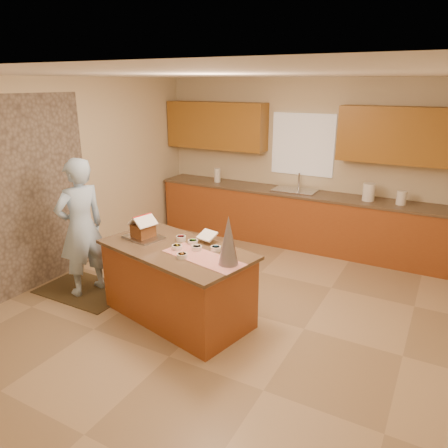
{
  "coord_description": "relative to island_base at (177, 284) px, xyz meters",
  "views": [
    {
      "loc": [
        2.21,
        -4.04,
        2.62
      ],
      "look_at": [
        -0.1,
        0.2,
        1.0
      ],
      "focal_mm": 33.89,
      "sensor_mm": 36.0,
      "label": 1
    }
  ],
  "objects": [
    {
      "name": "faucet",
      "position": [
        0.36,
        3.07,
        0.65
      ],
      "size": [
        0.03,
        0.03,
        0.28
      ],
      "primitive_type": "cylinder",
      "color": "silver",
      "rests_on": "back_counter_top"
    },
    {
      "name": "stone_accent",
      "position": [
        -2.12,
        -0.36,
        0.84
      ],
      "size": [
        0.0,
        2.5,
        2.5
      ],
      "primitive_type": "plane",
      "rotation": [
        1.57,
        0.0,
        1.57
      ],
      "color": "gray",
      "rests_on": "wall_left"
    },
    {
      "name": "paper_towel",
      "position": [
        -1.11,
        2.89,
        0.63
      ],
      "size": [
        0.11,
        0.11,
        0.24
      ],
      "primitive_type": "cylinder",
      "color": "white",
      "rests_on": "back_counter_top"
    },
    {
      "name": "ceiling",
      "position": [
        0.36,
        0.44,
        2.29
      ],
      "size": [
        5.5,
        5.5,
        0.0
      ],
      "primitive_type": "plane",
      "color": "silver",
      "rests_on": "floor"
    },
    {
      "name": "island_top",
      "position": [
        0.0,
        -0.0,
        0.43
      ],
      "size": [
        1.93,
        1.3,
        0.04
      ],
      "primitive_type": "cube",
      "rotation": [
        0.0,
        0.0,
        -0.23
      ],
      "color": "brown",
      "rests_on": "island_base"
    },
    {
      "name": "window_curtain",
      "position": [
        0.36,
        3.16,
        1.24
      ],
      "size": [
        1.05,
        0.03,
        1.0
      ],
      "primitive_type": "cube",
      "color": "white",
      "rests_on": "wall_back"
    },
    {
      "name": "wall_back",
      "position": [
        0.36,
        3.19,
        0.94
      ],
      "size": [
        5.5,
        5.5,
        0.0
      ],
      "primitive_type": "plane",
      "color": "beige",
      "rests_on": "floor"
    },
    {
      "name": "tinsel_tree",
      "position": [
        0.73,
        -0.12,
        0.71
      ],
      "size": [
        0.25,
        0.25,
        0.52
      ],
      "primitive_type": "cone",
      "rotation": [
        0.0,
        0.0,
        -0.23
      ],
      "color": "#B6B4C1",
      "rests_on": "island_top"
    },
    {
      "name": "baking_tray",
      "position": [
        -0.52,
        0.07,
        0.46
      ],
      "size": [
        0.49,
        0.41,
        0.02
      ],
      "primitive_type": "cube",
      "rotation": [
        0.0,
        0.0,
        -0.23
      ],
      "color": "silver",
      "rests_on": "island_top"
    },
    {
      "name": "canister_b",
      "position": [
        1.53,
        2.89,
        0.64
      ],
      "size": [
        0.18,
        0.18,
        0.26
      ],
      "primitive_type": "cylinder",
      "color": "white",
      "rests_on": "back_counter_top"
    },
    {
      "name": "back_counter_top",
      "position": [
        0.36,
        2.89,
        0.49
      ],
      "size": [
        4.85,
        0.63,
        0.04
      ],
      "primitive_type": "cube",
      "color": "brown",
      "rests_on": "back_counter_base"
    },
    {
      "name": "rug",
      "position": [
        -1.45,
        -0.06,
        -0.41
      ],
      "size": [
        1.19,
        0.78,
        0.01
      ],
      "primitive_type": "cube",
      "color": "black",
      "rests_on": "floor"
    },
    {
      "name": "wall_left",
      "position": [
        -2.14,
        0.44,
        0.94
      ],
      "size": [
        5.5,
        5.5,
        0.0
      ],
      "primitive_type": "plane",
      "color": "beige",
      "rests_on": "floor"
    },
    {
      "name": "canister_a",
      "position": [
        1.53,
        2.89,
        0.62
      ],
      "size": [
        0.16,
        0.16,
        0.22
      ],
      "primitive_type": "cylinder",
      "color": "white",
      "rests_on": "back_counter_top"
    },
    {
      "name": "boy",
      "position": [
        -1.4,
        -0.06,
        0.48
      ],
      "size": [
        0.57,
        0.73,
        1.76
      ],
      "primitive_type": "imported",
      "rotation": [
        0.0,
        0.0,
        -1.82
      ],
      "color": "#ABCEF3",
      "rests_on": "rug"
    },
    {
      "name": "upper_cabinet_right",
      "position": [
        1.91,
        3.01,
        1.49
      ],
      "size": [
        1.85,
        0.35,
        0.8
      ],
      "primitive_type": "cube",
      "color": "#9E6622",
      "rests_on": "wall_back"
    },
    {
      "name": "canister_c",
      "position": [
        1.99,
        2.89,
        0.61
      ],
      "size": [
        0.14,
        0.14,
        0.2
      ],
      "primitive_type": "cylinder",
      "color": "white",
      "rests_on": "back_counter_top"
    },
    {
      "name": "floor",
      "position": [
        0.36,
        0.44,
        -0.41
      ],
      "size": [
        5.5,
        5.5,
        0.0
      ],
      "primitive_type": "plane",
      "color": "tan",
      "rests_on": "ground"
    },
    {
      "name": "table_runner",
      "position": [
        0.41,
        -0.09,
        0.45
      ],
      "size": [
        0.99,
        0.54,
        0.01
      ],
      "primitive_type": "cube",
      "rotation": [
        0.0,
        0.0,
        -0.23
      ],
      "color": "#B7180D",
      "rests_on": "island_top"
    },
    {
      "name": "back_counter_base",
      "position": [
        0.36,
        2.89,
        0.03
      ],
      "size": [
        4.8,
        0.6,
        0.88
      ],
      "primitive_type": "cube",
      "color": "brown",
      "rests_on": "floor"
    },
    {
      "name": "island_base",
      "position": [
        0.0,
        0.0,
        0.0
      ],
      "size": [
        1.84,
        1.2,
        0.83
      ],
      "primitive_type": "cube",
      "rotation": [
        0.0,
        0.0,
        -0.23
      ],
      "color": "brown",
      "rests_on": "floor"
    },
    {
      "name": "cookbook",
      "position": [
        0.22,
        0.32,
        0.54
      ],
      "size": [
        0.24,
        0.2,
        0.09
      ],
      "primitive_type": "cube",
      "rotation": [
        -1.13,
        0.0,
        -0.23
      ],
      "color": "white",
      "rests_on": "island_top"
    },
    {
      "name": "gingerbread_house",
      "position": [
        -0.52,
        0.07,
        0.57
      ],
      "size": [
        0.31,
        0.31,
        0.27
      ],
      "color": "brown",
      "rests_on": "baking_tray"
    },
    {
      "name": "candy_bowls",
      "position": [
        0.16,
        0.06,
        0.48
      ],
      "size": [
        0.63,
        0.55,
        0.05
      ],
      "color": "orange",
      "rests_on": "island_top"
    },
    {
      "name": "upper_cabinet_left",
      "position": [
        -1.19,
        3.01,
        1.49
      ],
      "size": [
        1.85,
        0.35,
        0.8
      ],
      "primitive_type": "cube",
      "color": "#9E6622",
      "rests_on": "wall_back"
    },
    {
      "name": "sink",
      "position": [
        0.36,
        2.89,
        0.48
      ],
      "size": [
        0.7,
        0.45,
        0.12
      ],
      "primitive_type": "cube",
      "color": "silver",
      "rests_on": "back_counter_top"
    }
  ]
}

